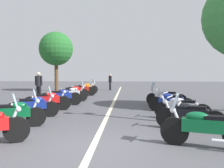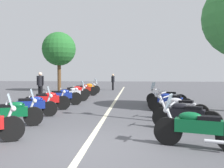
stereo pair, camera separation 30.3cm
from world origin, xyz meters
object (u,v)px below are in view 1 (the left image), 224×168
Objects in this scene: motorcycle_left_row_4 at (61,96)px; motorcycle_right_row_0 at (204,127)px; motorcycle_left_row_3 at (47,100)px; motorcycle_left_row_6 at (73,92)px; motorcycle_right_row_3 at (171,102)px; motorcycle_left_row_8 at (85,88)px; motorcycle_right_row_1 at (189,115)px; bystander_0 at (39,84)px; motorcycle_left_row_1 at (14,113)px; motorcycle_left_row_5 at (71,94)px; motorcycle_left_row_2 at (33,106)px; motorcycle_right_row_4 at (166,97)px; motorcycle_right_row_2 at (181,107)px; bystander_1 at (110,81)px; motorcycle_left_row_7 at (81,90)px; roadside_tree_0 at (56,49)px.

motorcycle_right_row_0 is at bearing -67.95° from motorcycle_left_row_4.
motorcycle_left_row_3 is 4.93m from motorcycle_left_row_6.
motorcycle_left_row_4 is at bearing 5.00° from motorcycle_right_row_3.
motorcycle_left_row_8 is at bearing 73.74° from motorcycle_left_row_4.
motorcycle_right_row_1 reaches higher than motorcycle_left_row_6.
bystander_0 reaches higher than motorcycle_right_row_0.
motorcycle_left_row_1 reaches higher than motorcycle_right_row_3.
motorcycle_left_row_2 is at bearing -119.37° from motorcycle_left_row_5.
motorcycle_right_row_2 is at bearing 116.42° from motorcycle_right_row_4.
bystander_1 is (7.73, -1.85, 0.45)m from motorcycle_left_row_6.
motorcycle_right_row_3 is at bearing -33.93° from motorcycle_left_row_4.
motorcycle_right_row_1 is 5.12m from motorcycle_right_row_4.
bystander_0 is at bearing 137.21° from motorcycle_left_row_5.
motorcycle_right_row_4 is at bearing -66.26° from motorcycle_right_row_2.
motorcycle_left_row_7 is 7.37m from motorcycle_right_row_4.
motorcycle_left_row_7 is 3.60m from bystander_0.
motorcycle_right_row_3 is 14.13m from roadside_tree_0.
motorcycle_right_row_3 is (1.60, -5.47, 0.00)m from motorcycle_left_row_2.
motorcycle_left_row_5 is at bearing -105.59° from motorcycle_left_row_7.
motorcycle_right_row_2 is at bearing 68.65° from bystander_0.
roadside_tree_0 is (-1.78, 4.74, 2.90)m from bystander_1.
motorcycle_left_row_1 reaches higher than motorcycle_left_row_2.
motorcycle_right_row_3 is (-8.61, -5.26, -0.01)m from motorcycle_left_row_8.
motorcycle_left_row_4 is 1.39× the size of bystander_1.
motorcycle_left_row_8 reaches higher than motorcycle_left_row_4.
motorcycle_right_row_0 is at bearing 54.91° from bystander_0.
motorcycle_left_row_6 is at bearing -27.63° from motorcycle_right_row_2.
bystander_0 is (2.22, 1.99, 0.55)m from motorcycle_left_row_4.
motorcycle_left_row_2 is 0.99× the size of motorcycle_right_row_4.
motorcycle_left_row_3 is 3.31m from motorcycle_left_row_5.
motorcycle_left_row_2 is 0.97× the size of motorcycle_right_row_0.
motorcycle_left_row_4 is 0.41× the size of roadside_tree_0.
motorcycle_left_row_4 is at bearing 58.10° from bystander_0.
motorcycle_left_row_7 is 1.12× the size of motorcycle_right_row_1.
motorcycle_left_row_8 is at bearing 171.98° from bystander_0.
motorcycle_right_row_4 is at bearing -42.89° from motorcycle_left_row_5.
motorcycle_left_row_5 is at bearing 89.58° from bystander_0.
motorcycle_right_row_0 is 0.37× the size of roadside_tree_0.
roadside_tree_0 reaches higher than motorcycle_left_row_7.
motorcycle_left_row_6 is 1.12× the size of bystander_0.
bystander_0 is at bearing -133.40° from bystander_1.
bystander_0 is at bearing -14.52° from motorcycle_right_row_2.
motorcycle_left_row_6 is at bearing -45.53° from motorcycle_right_row_0.
motorcycle_left_row_4 is 6.47m from motorcycle_right_row_2.
motorcycle_left_row_7 is at bearing -39.61° from motorcycle_right_row_1.
bystander_1 is (17.74, 3.44, 0.43)m from motorcycle_right_row_0.
motorcycle_left_row_8 is 1.04× the size of motorcycle_right_row_2.
motorcycle_right_row_0 is 1.03× the size of motorcycle_right_row_2.
motorcycle_left_row_6 is 7.96m from bystander_1.
motorcycle_left_row_5 is at bearing -9.48° from motorcycle_right_row_3.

